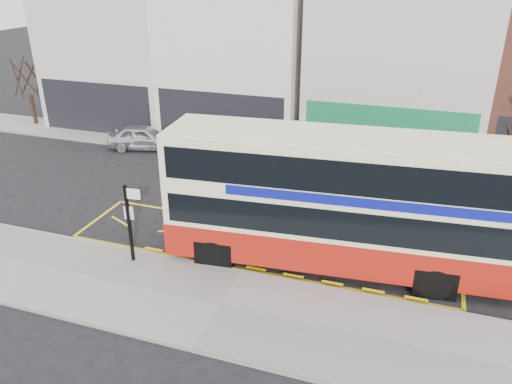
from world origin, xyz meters
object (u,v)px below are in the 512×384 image
(bus_stop_post, at_px, (130,216))
(street_tree_left, at_px, (26,68))
(car_grey, at_px, (326,166))
(double_decker_bus, at_px, (344,201))
(car_silver, at_px, (144,137))
(car_white, at_px, (461,174))

(bus_stop_post, relative_size, street_tree_left, 0.52)
(bus_stop_post, xyz_separation_m, car_grey, (4.74, 9.50, -1.14))
(bus_stop_post, relative_size, car_grey, 0.64)
(car_grey, height_order, street_tree_left, street_tree_left)
(bus_stop_post, height_order, car_grey, bus_stop_post)
(bus_stop_post, bearing_deg, car_grey, 56.80)
(double_decker_bus, xyz_separation_m, car_grey, (-1.97, 7.27, -1.72))
(car_silver, xyz_separation_m, car_white, (16.63, -0.24, 0.07))
(bus_stop_post, relative_size, car_silver, 0.71)
(street_tree_left, bearing_deg, car_silver, -10.78)
(car_silver, relative_size, car_white, 0.77)
(car_grey, bearing_deg, bus_stop_post, 154.23)
(car_grey, relative_size, street_tree_left, 0.81)
(car_silver, distance_m, car_white, 16.63)
(bus_stop_post, distance_m, car_white, 15.01)
(street_tree_left, bearing_deg, car_grey, -8.15)
(car_white, height_order, street_tree_left, street_tree_left)
(car_grey, distance_m, street_tree_left, 19.91)
(double_decker_bus, distance_m, car_silver, 15.15)
(street_tree_left, bearing_deg, double_decker_bus, -25.10)
(bus_stop_post, xyz_separation_m, car_silver, (-5.81, 10.58, -1.18))
(double_decker_bus, distance_m, car_grey, 7.72)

